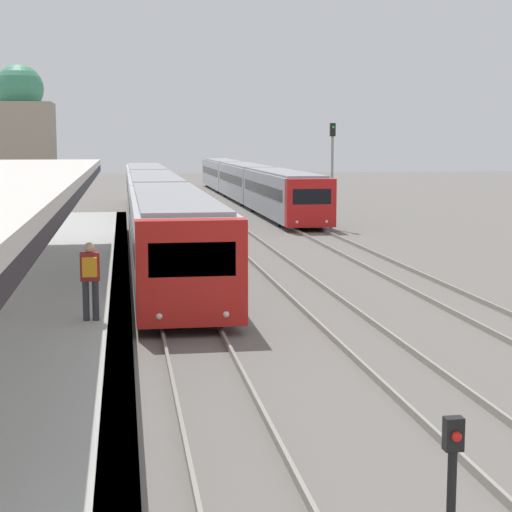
{
  "coord_description": "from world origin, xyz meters",
  "views": [
    {
      "loc": [
        -1.58,
        -6.04,
        4.73
      ],
      "look_at": [
        2.0,
        17.07,
        1.57
      ],
      "focal_mm": 60.0,
      "sensor_mm": 36.0,
      "label": 1
    }
  ],
  "objects_px": {
    "train_far": "(246,181)",
    "signal_post_near": "(452,482)",
    "signal_mast_far": "(332,164)",
    "train_near": "(155,200)",
    "person_on_platform": "(90,275)"
  },
  "relations": [
    {
      "from": "signal_post_near",
      "to": "train_far",
      "type": "bearing_deg",
      "value": 83.95
    },
    {
      "from": "person_on_platform",
      "to": "train_far",
      "type": "relative_size",
      "value": 0.04
    },
    {
      "from": "person_on_platform",
      "to": "signal_post_near",
      "type": "height_order",
      "value": "person_on_platform"
    },
    {
      "from": "train_near",
      "to": "signal_post_near",
      "type": "relative_size",
      "value": 26.5
    },
    {
      "from": "signal_mast_far",
      "to": "train_near",
      "type": "bearing_deg",
      "value": -179.84
    },
    {
      "from": "person_on_platform",
      "to": "signal_mast_far",
      "type": "xyz_separation_m",
      "value": [
        11.79,
        26.73,
        1.56
      ]
    },
    {
      "from": "train_far",
      "to": "signal_post_near",
      "type": "distance_m",
      "value": 58.79
    },
    {
      "from": "signal_mast_far",
      "to": "signal_post_near",
      "type": "bearing_deg",
      "value": -101.89
    },
    {
      "from": "signal_post_near",
      "to": "signal_mast_far",
      "type": "bearing_deg",
      "value": 78.11
    },
    {
      "from": "train_far",
      "to": "signal_post_near",
      "type": "bearing_deg",
      "value": -96.05
    },
    {
      "from": "train_far",
      "to": "signal_mast_far",
      "type": "distance_m",
      "value": 22.1
    },
    {
      "from": "person_on_platform",
      "to": "train_near",
      "type": "xyz_separation_m",
      "value": [
        2.31,
        26.7,
        -0.3
      ]
    },
    {
      "from": "train_far",
      "to": "signal_mast_far",
      "type": "height_order",
      "value": "signal_mast_far"
    },
    {
      "from": "person_on_platform",
      "to": "train_far",
      "type": "xyz_separation_m",
      "value": [
        10.31,
        48.7,
        -0.34
      ]
    },
    {
      "from": "train_far",
      "to": "person_on_platform",
      "type": "bearing_deg",
      "value": -101.95
    }
  ]
}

